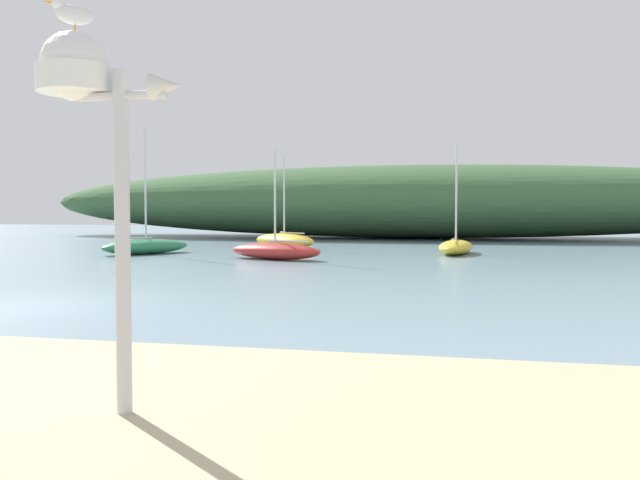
{
  "coord_description": "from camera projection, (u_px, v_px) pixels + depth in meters",
  "views": [
    {
      "loc": [
        8.03,
        -10.7,
        1.81
      ],
      "look_at": [
        4.11,
        7.14,
        0.96
      ],
      "focal_mm": 36.76,
      "sensor_mm": 36.0,
      "label": 1
    }
  ],
  "objects": [
    {
      "name": "ground_plane",
      "position": [
        24.0,
        306.0,
        12.24
      ],
      "size": [
        120.0,
        120.0,
        0.0
      ],
      "primitive_type": "plane",
      "color": "#7A99A8"
    },
    {
      "name": "sailboat_off_point",
      "position": [
        275.0,
        251.0,
        23.78
      ],
      "size": [
        4.04,
        2.51,
        3.97
      ],
      "color": "#B72D28",
      "rests_on": "ground"
    },
    {
      "name": "sailboat_far_right",
      "position": [
        146.0,
        246.0,
        26.7
      ],
      "size": [
        3.17,
        4.08,
        5.11
      ],
      "color": "#287A4C",
      "rests_on": "ground"
    },
    {
      "name": "sailboat_by_sandbar",
      "position": [
        456.0,
        247.0,
        26.59
      ],
      "size": [
        1.68,
        3.97,
        4.53
      ],
      "color": "gold",
      "rests_on": "ground"
    },
    {
      "name": "distant_hill",
      "position": [
        411.0,
        202.0,
        42.2
      ],
      "size": [
        50.18,
        11.53,
        4.67
      ],
      "primitive_type": "ellipsoid",
      "color": "#3D6038",
      "rests_on": "ground"
    },
    {
      "name": "seagull_on_radar",
      "position": [
        72.0,
        12.0,
        5.1
      ],
      "size": [
        0.33,
        0.3,
        0.26
      ],
      "color": "orange",
      "rests_on": "mast_structure"
    },
    {
      "name": "mast_structure",
      "position": [
        86.0,
        95.0,
        5.12
      ],
      "size": [
        1.18,
        0.59,
        3.0
      ],
      "color": "silver",
      "rests_on": "beach_sand"
    },
    {
      "name": "sailboat_mid_channel",
      "position": [
        284.0,
        240.0,
        30.84
      ],
      "size": [
        4.18,
        3.77,
        4.38
      ],
      "color": "gold",
      "rests_on": "ground"
    }
  ]
}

